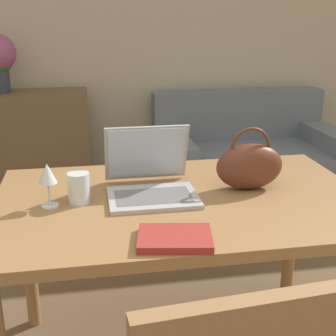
% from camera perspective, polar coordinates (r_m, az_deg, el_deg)
% --- Properties ---
extents(wall_back, '(10.00, 0.06, 2.70)m').
position_cam_1_polar(wall_back, '(3.92, -7.53, 17.06)').
color(wall_back, '#BCB29E').
rests_on(wall_back, ground_plane).
extents(dining_table, '(1.41, 0.90, 0.77)m').
position_cam_1_polar(dining_table, '(1.81, 1.80, -6.09)').
color(dining_table, olive).
rests_on(dining_table, ground_plane).
extents(couch, '(1.44, 0.91, 0.82)m').
position_cam_1_polar(couch, '(3.81, 9.66, 0.57)').
color(couch, slate).
rests_on(couch, ground_plane).
extents(sideboard, '(1.17, 0.40, 0.87)m').
position_cam_1_polar(sideboard, '(3.81, -18.38, 2.27)').
color(sideboard, brown).
rests_on(sideboard, ground_plane).
extents(laptop, '(0.33, 0.35, 0.25)m').
position_cam_1_polar(laptop, '(1.81, -2.22, -0.95)').
color(laptop, '#ADADB2').
rests_on(laptop, dining_table).
extents(drinking_glass, '(0.08, 0.08, 0.11)m').
position_cam_1_polar(drinking_glass, '(1.74, -10.82, -2.40)').
color(drinking_glass, silver).
rests_on(drinking_glass, dining_table).
extents(wine_glass, '(0.07, 0.07, 0.16)m').
position_cam_1_polar(wine_glass, '(1.70, -14.47, -0.94)').
color(wine_glass, silver).
rests_on(wine_glass, dining_table).
extents(handbag, '(0.27, 0.12, 0.25)m').
position_cam_1_polar(handbag, '(1.86, 9.91, 0.31)').
color(handbag, '#592D1E').
rests_on(handbag, dining_table).
extents(book, '(0.25, 0.20, 0.02)m').
position_cam_1_polar(book, '(1.44, 0.83, -8.56)').
color(book, maroon).
rests_on(book, dining_table).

